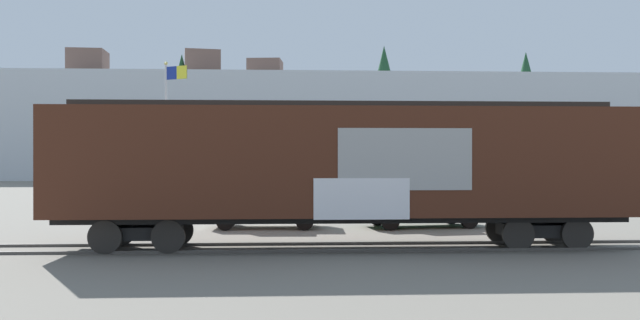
# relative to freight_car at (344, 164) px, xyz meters

# --- Properties ---
(ground_plane) EXTENTS (260.00, 260.00, 0.00)m
(ground_plane) POSITION_rel_freight_car_xyz_m (-1.01, 0.00, -2.43)
(ground_plane) COLOR slate
(track) EXTENTS (60.00, 2.66, 0.08)m
(track) POSITION_rel_freight_car_xyz_m (0.28, 0.00, -2.39)
(track) COLOR #4C4742
(track) RESTS_ON ground_plane
(freight_car) EXTENTS (16.40, 2.87, 4.25)m
(freight_car) POSITION_rel_freight_car_xyz_m (0.00, 0.00, 0.00)
(freight_car) COLOR #472316
(freight_car) RESTS_ON ground_plane
(flagpole) EXTENTS (1.25, 0.70, 7.46)m
(flagpole) POSITION_rel_freight_car_xyz_m (-7.59, 13.37, 2.22)
(flagpole) COLOR silver
(flagpole) RESTS_ON ground_plane
(hillside) EXTENTS (120.67, 38.05, 17.18)m
(hillside) POSITION_rel_freight_car_xyz_m (-1.05, 72.09, 4.01)
(hillside) COLOR silver
(hillside) RESTS_ON ground_plane
(parked_car_white) EXTENTS (4.24, 1.96, 1.62)m
(parked_car_white) POSITION_rel_freight_car_xyz_m (-2.48, 5.29, -1.61)
(parked_car_white) COLOR silver
(parked_car_white) RESTS_ON ground_plane
(parked_car_green) EXTENTS (4.67, 2.41, 1.53)m
(parked_car_green) POSITION_rel_freight_car_xyz_m (3.36, 5.26, -1.66)
(parked_car_green) COLOR #1E5933
(parked_car_green) RESTS_ON ground_plane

